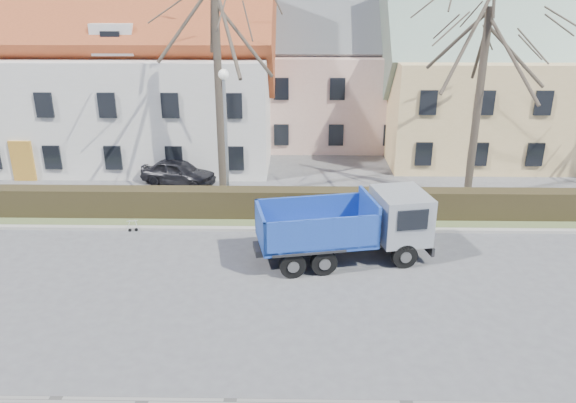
{
  "coord_description": "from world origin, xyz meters",
  "views": [
    {
      "loc": [
        1.66,
        -17.44,
        9.89
      ],
      "look_at": [
        1.28,
        3.92,
        1.6
      ],
      "focal_mm": 35.0,
      "sensor_mm": 36.0,
      "label": 1
    }
  ],
  "objects_px": {
    "dump_truck": "(338,228)",
    "streetlight": "(226,141)",
    "cart_frame": "(128,226)",
    "parked_car_a": "(178,172)"
  },
  "relations": [
    {
      "from": "cart_frame",
      "to": "streetlight",
      "type": "bearing_deg",
      "value": 33.64
    },
    {
      "from": "streetlight",
      "to": "parked_car_a",
      "type": "xyz_separation_m",
      "value": [
        -3.05,
        3.47,
        -2.61
      ]
    },
    {
      "from": "dump_truck",
      "to": "cart_frame",
      "type": "xyz_separation_m",
      "value": [
        -8.73,
        2.48,
        -1.06
      ]
    },
    {
      "from": "cart_frame",
      "to": "parked_car_a",
      "type": "relative_size",
      "value": 0.16
    },
    {
      "from": "dump_truck",
      "to": "streetlight",
      "type": "distance_m",
      "value": 7.26
    },
    {
      "from": "dump_truck",
      "to": "streetlight",
      "type": "relative_size",
      "value": 1.02
    },
    {
      "from": "cart_frame",
      "to": "dump_truck",
      "type": "bearing_deg",
      "value": -15.85
    },
    {
      "from": "dump_truck",
      "to": "streetlight",
      "type": "height_order",
      "value": "streetlight"
    },
    {
      "from": "dump_truck",
      "to": "parked_car_a",
      "type": "height_order",
      "value": "dump_truck"
    },
    {
      "from": "dump_truck",
      "to": "parked_car_a",
      "type": "bearing_deg",
      "value": 120.86
    }
  ]
}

